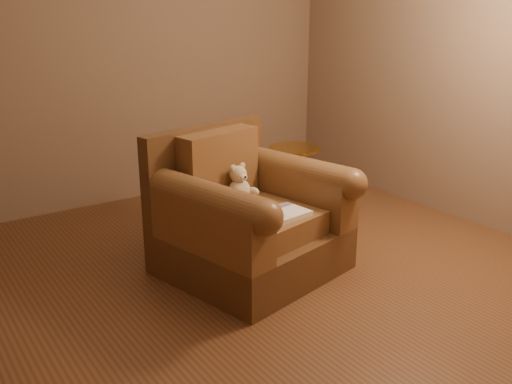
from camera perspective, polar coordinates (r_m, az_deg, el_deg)
floor at (r=4.12m, az=0.91°, el=-7.52°), size 4.00×4.00×0.00m
room at (r=3.71m, az=1.05°, el=17.07°), size 4.02×4.02×2.71m
armchair at (r=3.96m, az=-0.95°, el=-2.65°), size 1.28×1.24×0.97m
teddy_bear at (r=3.98m, az=-1.55°, el=0.42°), size 0.21×0.23×0.28m
guidebook at (r=3.73m, az=2.31°, el=-2.34°), size 0.43×0.29×0.03m
side_table at (r=4.97m, az=3.82°, el=1.22°), size 0.45×0.45×0.63m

